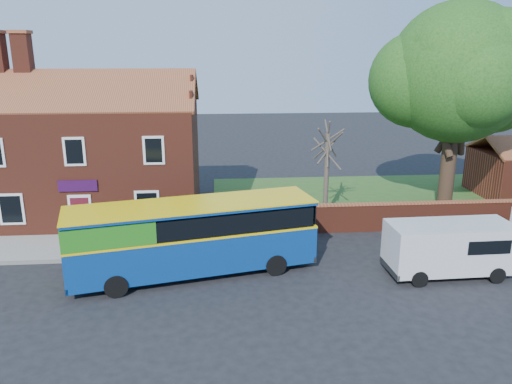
{
  "coord_description": "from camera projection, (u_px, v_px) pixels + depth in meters",
  "views": [
    {
      "loc": [
        0.23,
        -18.2,
        9.6
      ],
      "look_at": [
        2.11,
        5.0,
        2.95
      ],
      "focal_mm": 35.0,
      "sensor_mm": 36.0,
      "label": 1
    }
  ],
  "objects": [
    {
      "name": "van_near",
      "position": [
        450.0,
        247.0,
        21.77
      ],
      "size": [
        5.44,
        2.35,
        2.37
      ],
      "rotation": [
        0.0,
        0.0,
        0.02
      ],
      "color": "silver",
      "rests_on": "ground"
    },
    {
      "name": "pavement",
      "position": [
        74.0,
        247.0,
        25.02
      ],
      "size": [
        18.0,
        3.5,
        0.12
      ],
      "primitive_type": "cube",
      "color": "gray",
      "rests_on": "ground"
    },
    {
      "name": "kerb",
      "position": [
        64.0,
        261.0,
        23.34
      ],
      "size": [
        18.0,
        0.15,
        0.14
      ],
      "primitive_type": "cube",
      "color": "slate",
      "rests_on": "ground"
    },
    {
      "name": "bus",
      "position": [
        185.0,
        235.0,
        21.64
      ],
      "size": [
        11.0,
        5.0,
        3.25
      ],
      "rotation": [
        0.0,
        0.0,
        0.22
      ],
      "color": "navy",
      "rests_on": "ground"
    },
    {
      "name": "boundary_wall",
      "position": [
        449.0,
        215.0,
        27.56
      ],
      "size": [
        22.0,
        0.38,
        1.6
      ],
      "color": "maroon",
      "rests_on": "ground"
    },
    {
      "name": "shop_building",
      "position": [
        94.0,
        158.0,
        29.6
      ],
      "size": [
        12.3,
        8.13,
        10.5
      ],
      "color": "maroon",
      "rests_on": "ground"
    },
    {
      "name": "grass_strip",
      "position": [
        408.0,
        198.0,
        33.53
      ],
      "size": [
        26.0,
        12.0,
        0.04
      ],
      "primitive_type": "cube",
      "color": "#426B28",
      "rests_on": "ground"
    },
    {
      "name": "large_tree",
      "position": [
        457.0,
        77.0,
        28.73
      ],
      "size": [
        10.13,
        8.02,
        12.36
      ],
      "color": "black",
      "rests_on": "ground"
    },
    {
      "name": "bare_tree",
      "position": [
        327.0,
        171.0,
        28.95
      ],
      "size": [
        2.05,
        2.44,
        5.47
      ],
      "color": "#4C4238",
      "rests_on": "ground"
    },
    {
      "name": "ground",
      "position": [
        214.0,
        297.0,
        20.07
      ],
      "size": [
        120.0,
        120.0,
        0.0
      ],
      "primitive_type": "plane",
      "color": "black",
      "rests_on": "ground"
    }
  ]
}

